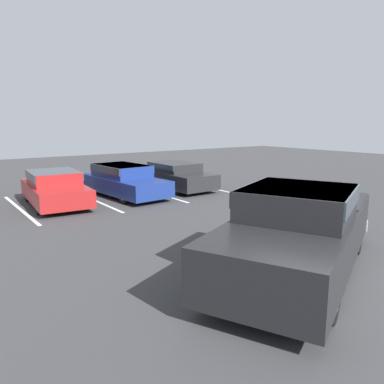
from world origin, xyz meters
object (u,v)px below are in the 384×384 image
parked_sedan_b (123,179)px  parked_sedan_a (55,187)px  pickup_truck (300,229)px  parked_sedan_c (176,175)px  traffic_cone (282,208)px

parked_sedan_b → parked_sedan_a: bearing=-92.1°
parked_sedan_a → parked_sedan_b: (2.82, 0.13, 0.02)m
pickup_truck → parked_sedan_c: pickup_truck is taller
parked_sedan_b → traffic_cone: size_ratio=10.16×
parked_sedan_b → traffic_cone: parked_sedan_b is taller
parked_sedan_b → parked_sedan_c: bearing=87.1°
parked_sedan_a → parked_sedan_c: parked_sedan_a is taller
traffic_cone → parked_sedan_a: bearing=133.6°
parked_sedan_a → parked_sedan_c: bearing=96.7°
parked_sedan_b → traffic_cone: (2.86, -6.10, -0.48)m
parked_sedan_a → parked_sedan_b: parked_sedan_b is taller
parked_sedan_a → pickup_truck: bearing=17.7°
traffic_cone → pickup_truck: bearing=-135.5°
parked_sedan_c → pickup_truck: bearing=-19.9°
pickup_truck → parked_sedan_c: 10.18m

